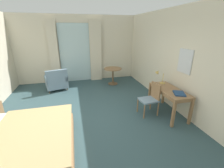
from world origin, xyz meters
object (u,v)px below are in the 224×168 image
desk_chair (151,97)px  round_cafe_table (113,72)px  bed (9,146)px  armchair_by_window (57,82)px  closed_book (179,93)px  writing_desk (169,92)px  desk_lamp (159,75)px

desk_chair → round_cafe_table: 2.67m
bed → armchair_by_window: (0.57, 3.37, 0.06)m
desk_chair → armchair_by_window: (-2.68, 2.55, -0.15)m
closed_book → desk_chair: bearing=159.8°
writing_desk → armchair_by_window: size_ratio=1.37×
bed → closed_book: size_ratio=6.62×
writing_desk → desk_chair: (-0.46, 0.13, -0.15)m
armchair_by_window → writing_desk: bearing=-40.5°
closed_book → armchair_by_window: (-3.17, 3.02, -0.42)m
armchair_by_window → desk_chair: bearing=-43.6°
closed_book → round_cafe_table: size_ratio=0.44×
writing_desk → desk_lamp: size_ratio=3.04×
desk_lamp → round_cafe_table: size_ratio=0.55×
bed → round_cafe_table: (2.86, 3.47, 0.25)m
bed → desk_lamp: desk_lamp is taller
round_cafe_table → writing_desk: bearing=-73.2°
armchair_by_window → closed_book: bearing=-43.6°
closed_book → round_cafe_table: (-0.87, 3.12, -0.23)m
armchair_by_window → desk_lamp: bearing=-34.4°
desk_lamp → closed_book: 0.92m
desk_lamp → armchair_by_window: (-3.11, 2.13, -0.65)m
writing_desk → desk_lamp: bearing=92.1°
closed_book → round_cafe_table: 3.25m
desk_lamp → desk_chair: bearing=-136.5°
desk_chair → closed_book: desk_chair is taller
desk_chair → desk_lamp: 0.78m
bed → desk_lamp: bearing=18.6°
writing_desk → desk_lamp: (-0.02, 0.54, 0.35)m
bed → armchair_by_window: bearing=80.5°
desk_lamp → closed_book: desk_lamp is taller
bed → writing_desk: bearing=10.6°
writing_desk → closed_book: size_ratio=3.85×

